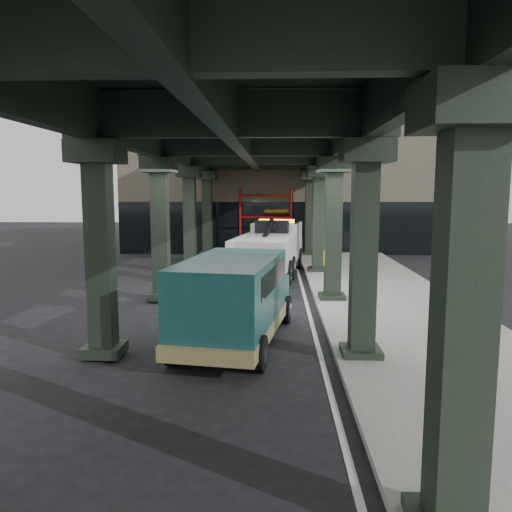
# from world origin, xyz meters

# --- Properties ---
(ground) EXTENTS (90.00, 90.00, 0.00)m
(ground) POSITION_xyz_m (0.00, 0.00, 0.00)
(ground) COLOR black
(ground) RESTS_ON ground
(sidewalk) EXTENTS (5.00, 40.00, 0.15)m
(sidewalk) POSITION_xyz_m (4.50, 2.00, 0.07)
(sidewalk) COLOR gray
(sidewalk) RESTS_ON ground
(lane_stripe) EXTENTS (0.12, 38.00, 0.01)m
(lane_stripe) POSITION_xyz_m (1.70, 2.00, 0.01)
(lane_stripe) COLOR silver
(lane_stripe) RESTS_ON ground
(viaduct) EXTENTS (7.40, 32.00, 6.40)m
(viaduct) POSITION_xyz_m (-0.40, 2.00, 5.46)
(viaduct) COLOR #1F2A20
(viaduct) RESTS_ON ground
(building) EXTENTS (22.00, 10.00, 8.00)m
(building) POSITION_xyz_m (2.00, 20.00, 4.00)
(building) COLOR #C6B793
(building) RESTS_ON ground
(scaffolding) EXTENTS (3.08, 0.88, 4.00)m
(scaffolding) POSITION_xyz_m (0.00, 14.64, 2.11)
(scaffolding) COLOR #AC0E0D
(scaffolding) RESTS_ON ground
(tow_truck) EXTENTS (3.32, 8.21, 2.62)m
(tow_truck) POSITION_xyz_m (0.40, 7.49, 1.28)
(tow_truck) COLOR black
(tow_truck) RESTS_ON ground
(towed_van) EXTENTS (2.96, 5.81, 2.25)m
(towed_van) POSITION_xyz_m (-0.40, -2.92, 1.21)
(towed_van) COLOR #113E3D
(towed_van) RESTS_ON ground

